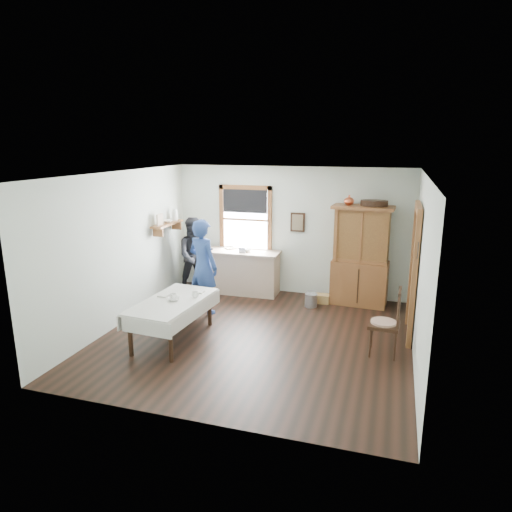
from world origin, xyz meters
name	(u,v)px	position (x,y,z in m)	size (l,w,h in m)	color
room	(256,259)	(0.00, 0.00, 1.35)	(5.01, 5.01, 2.70)	black
window	(245,216)	(-1.00, 2.47, 1.63)	(1.18, 0.07, 1.48)	white
doorway	(414,269)	(2.46, 0.85, 1.16)	(0.09, 1.14, 2.22)	#4C4136
wall_shelf	(168,222)	(-2.37, 1.54, 1.57)	(0.24, 1.00, 0.44)	brown
framed_picture	(298,222)	(0.15, 2.46, 1.55)	(0.30, 0.04, 0.40)	black
rug_beater	(418,242)	(2.45, 0.30, 1.72)	(0.27, 0.27, 0.01)	black
work_counter	(242,272)	(-0.98, 2.14, 0.46)	(1.62, 0.61, 0.93)	tan
china_hutch	(361,256)	(1.50, 2.15, 1.00)	(1.17, 0.55, 1.99)	brown
dining_table	(173,320)	(-1.28, -0.49, 0.34)	(0.89, 1.70, 0.68)	silver
spindle_chair	(384,322)	(2.05, -0.03, 0.53)	(0.49, 0.49, 1.06)	black
pail	(311,300)	(0.61, 1.71, 0.13)	(0.25, 0.25, 0.26)	#989BA0
wicker_basket	(322,299)	(0.78, 2.00, 0.09)	(0.30, 0.21, 0.18)	tan
woman_blue	(203,270)	(-1.30, 0.82, 0.84)	(0.61, 0.40, 1.68)	navy
figure_dark	(196,258)	(-1.92, 1.85, 0.76)	(0.74, 0.58, 1.53)	black
table_cup_a	(195,295)	(-0.99, -0.24, 0.73)	(0.12, 0.12, 0.09)	white
table_cup_b	(173,297)	(-1.28, -0.44, 0.73)	(0.10, 0.10, 0.10)	white
table_bowl	(174,299)	(-1.25, -0.49, 0.71)	(0.22, 0.22, 0.05)	white
counter_book	(225,248)	(-1.40, 2.25, 0.94)	(0.17, 0.23, 0.02)	#6F624A
counter_bowl	(247,250)	(-0.87, 2.14, 0.95)	(0.19, 0.19, 0.06)	white
shelf_bowl	(168,221)	(-2.37, 1.55, 1.60)	(0.22, 0.22, 0.05)	white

